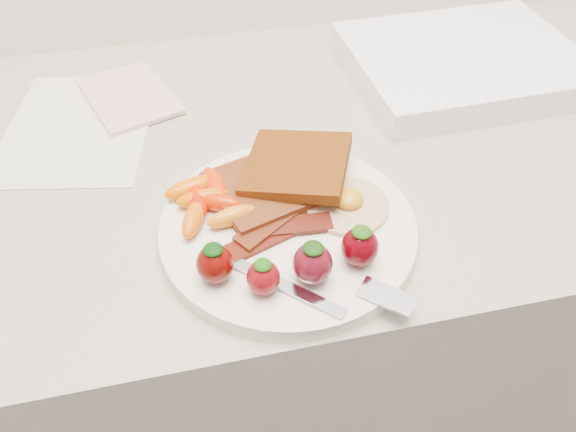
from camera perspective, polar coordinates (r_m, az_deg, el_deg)
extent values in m
cube|color=gray|center=(1.06, -0.89, -12.21)|extent=(2.00, 0.60, 0.90)
cylinder|color=white|center=(0.59, 0.00, -1.29)|extent=(0.27, 0.27, 0.02)
cube|color=#4E2613|center=(0.62, -2.57, 2.74)|extent=(0.13, 0.13, 0.01)
cube|color=#371A03|center=(0.63, 0.87, 5.21)|extent=(0.15, 0.15, 0.03)
cylinder|color=silver|center=(0.61, 6.02, 1.07)|extent=(0.11, 0.11, 0.01)
ellipsoid|color=orange|center=(0.60, 6.17, 1.80)|extent=(0.04, 0.04, 0.02)
cube|color=black|center=(0.57, -1.74, -2.02)|extent=(0.10, 0.06, 0.00)
cube|color=black|center=(0.58, -0.35, -1.06)|extent=(0.10, 0.03, 0.00)
cube|color=#3D0D09|center=(0.58, -1.33, -0.36)|extent=(0.10, 0.08, 0.00)
ellipsoid|color=#DE6100|center=(0.61, -8.61, 1.80)|extent=(0.06, 0.02, 0.02)
ellipsoid|color=#C22800|center=(0.60, -7.05, 1.35)|extent=(0.06, 0.04, 0.02)
ellipsoid|color=#E95A07|center=(0.59, -9.52, -0.16)|extent=(0.04, 0.06, 0.02)
ellipsoid|color=red|center=(0.62, -7.45, 3.17)|extent=(0.03, 0.06, 0.02)
ellipsoid|color=#D95D00|center=(0.62, -9.66, 2.95)|extent=(0.07, 0.04, 0.02)
ellipsoid|color=orange|center=(0.58, -5.69, -0.03)|extent=(0.06, 0.03, 0.02)
ellipsoid|color=red|center=(0.61, -9.17, 1.53)|extent=(0.02, 0.06, 0.02)
ellipsoid|color=#520502|center=(0.53, -7.43, -4.86)|extent=(0.04, 0.04, 0.04)
ellipsoid|color=black|center=(0.51, -7.64, -3.39)|extent=(0.02, 0.02, 0.01)
ellipsoid|color=maroon|center=(0.52, -2.52, -6.28)|extent=(0.03, 0.03, 0.04)
ellipsoid|color=#155008|center=(0.50, -2.59, -4.99)|extent=(0.02, 0.02, 0.01)
ellipsoid|color=#520B17|center=(0.52, 2.51, -4.86)|extent=(0.04, 0.04, 0.04)
ellipsoid|color=#103408|center=(0.51, 2.58, -3.28)|extent=(0.02, 0.02, 0.01)
ellipsoid|color=#490007|center=(0.54, 7.30, -3.14)|extent=(0.04, 0.04, 0.04)
ellipsoid|color=#1A480A|center=(0.53, 7.50, -1.62)|extent=(0.02, 0.02, 0.01)
cube|color=#B0B8C7|center=(0.53, -0.32, -7.11)|extent=(0.10, 0.09, 0.00)
cube|color=silver|center=(0.53, 10.01, -8.05)|extent=(0.05, 0.05, 0.00)
cube|color=silver|center=(0.80, -20.48, 8.51)|extent=(0.23, 0.28, 0.00)
cube|color=#EAAAB7|center=(0.83, -15.84, 11.66)|extent=(0.15, 0.18, 0.01)
cube|color=white|center=(0.88, 17.36, 14.68)|extent=(0.33, 0.27, 0.04)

